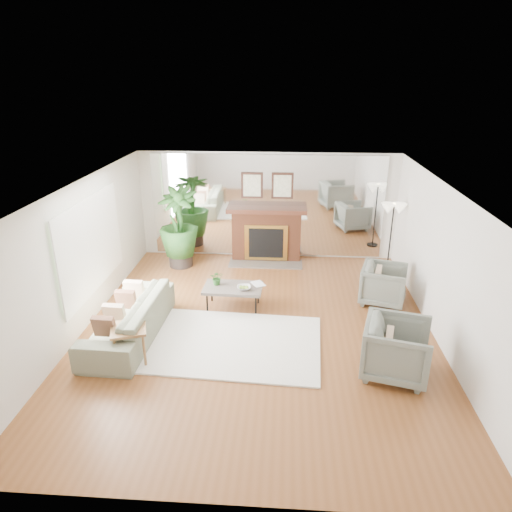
# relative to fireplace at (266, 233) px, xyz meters

# --- Properties ---
(ground) EXTENTS (7.00, 7.00, 0.00)m
(ground) POSITION_rel_fireplace_xyz_m (0.00, -3.26, -0.66)
(ground) COLOR brown
(ground) RESTS_ON ground
(wall_left) EXTENTS (0.02, 7.00, 2.50)m
(wall_left) POSITION_rel_fireplace_xyz_m (-2.99, -3.26, 0.59)
(wall_left) COLOR silver
(wall_left) RESTS_ON ground
(wall_right) EXTENTS (0.02, 7.00, 2.50)m
(wall_right) POSITION_rel_fireplace_xyz_m (2.99, -3.26, 0.59)
(wall_right) COLOR silver
(wall_right) RESTS_ON ground
(wall_back) EXTENTS (6.00, 0.02, 2.50)m
(wall_back) POSITION_rel_fireplace_xyz_m (0.00, 0.23, 0.59)
(wall_back) COLOR silver
(wall_back) RESTS_ON ground
(mirror_panel) EXTENTS (5.40, 0.04, 2.40)m
(mirror_panel) POSITION_rel_fireplace_xyz_m (0.00, 0.21, 0.59)
(mirror_panel) COLOR silver
(mirror_panel) RESTS_ON wall_back
(window_panel) EXTENTS (0.04, 2.40, 1.50)m
(window_panel) POSITION_rel_fireplace_xyz_m (-2.96, -2.86, 0.69)
(window_panel) COLOR #B2E09E
(window_panel) RESTS_ON wall_left
(fireplace) EXTENTS (1.85, 0.83, 2.05)m
(fireplace) POSITION_rel_fireplace_xyz_m (0.00, 0.00, 0.00)
(fireplace) COLOR brown
(fireplace) RESTS_ON ground
(area_rug) EXTENTS (2.90, 2.15, 0.03)m
(area_rug) POSITION_rel_fireplace_xyz_m (-0.35, -3.75, -0.64)
(area_rug) COLOR silver
(area_rug) RESTS_ON ground
(coffee_table) EXTENTS (1.11, 0.67, 0.44)m
(coffee_table) POSITION_rel_fireplace_xyz_m (-0.51, -2.49, -0.26)
(coffee_table) COLOR #554C43
(coffee_table) RESTS_ON ground
(sofa) EXTENTS (1.01, 2.38, 0.69)m
(sofa) POSITION_rel_fireplace_xyz_m (-2.13, -3.62, -0.32)
(sofa) COLOR gray
(sofa) RESTS_ON ground
(armchair_back) EXTENTS (1.03, 1.01, 0.76)m
(armchair_back) POSITION_rel_fireplace_xyz_m (2.35, -2.08, -0.28)
(armchair_back) COLOR slate
(armchair_back) RESTS_ON ground
(armchair_front) EXTENTS (1.14, 1.12, 0.85)m
(armchair_front) POSITION_rel_fireplace_xyz_m (2.09, -4.39, -0.23)
(armchair_front) COLOR slate
(armchair_front) RESTS_ON ground
(side_table) EXTENTS (0.65, 0.65, 0.59)m
(side_table) POSITION_rel_fireplace_xyz_m (-1.88, -4.33, -0.17)
(side_table) COLOR olive
(side_table) RESTS_ON ground
(potted_ficus) EXTENTS (1.05, 1.05, 1.85)m
(potted_ficus) POSITION_rel_fireplace_xyz_m (-1.95, -0.53, 0.33)
(potted_ficus) COLOR black
(potted_ficus) RESTS_ON ground
(floor_lamp) EXTENTS (0.53, 0.29, 1.62)m
(floor_lamp) POSITION_rel_fireplace_xyz_m (2.70, -0.73, 0.72)
(floor_lamp) COLOR black
(floor_lamp) RESTS_ON ground
(tabletop_plant) EXTENTS (0.26, 0.23, 0.27)m
(tabletop_plant) POSITION_rel_fireplace_xyz_m (-0.82, -2.41, -0.09)
(tabletop_plant) COLOR #346324
(tabletop_plant) RESTS_ON coffee_table
(fruit_bowl) EXTENTS (0.28, 0.28, 0.06)m
(fruit_bowl) POSITION_rel_fireplace_xyz_m (-0.30, -2.58, -0.19)
(fruit_bowl) COLOR olive
(fruit_bowl) RESTS_ON coffee_table
(book) EXTENTS (0.31, 0.34, 0.02)m
(book) POSITION_rel_fireplace_xyz_m (-0.13, -2.41, -0.21)
(book) COLOR olive
(book) RESTS_ON coffee_table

